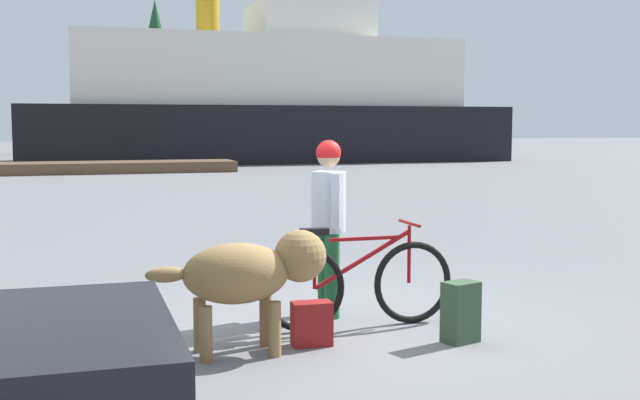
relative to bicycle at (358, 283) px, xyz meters
name	(u,v)px	position (x,y,z in m)	size (l,w,h in m)	color
ground_plane	(321,323)	(-0.27, 0.23, -0.40)	(160.00, 160.00, 0.00)	slate
bicycle	(358,283)	(0.00, 0.00, 0.00)	(1.77, 0.44, 0.93)	black
person_cyclist	(329,212)	(-0.11, 0.50, 0.58)	(0.32, 0.53, 1.65)	#19592D
dog	(250,272)	(-1.07, -0.48, 0.24)	(1.42, 0.56, 0.96)	olive
backpack	(461,312)	(0.65, -0.70, -0.15)	(0.28, 0.20, 0.51)	#334C33
handbag_pannier	(312,324)	(-0.55, -0.43, -0.22)	(0.32, 0.18, 0.36)	maroon
ferry_boat	(266,102)	(6.61, 31.52, 2.44)	(22.51, 8.43, 8.21)	black
pine_tree_center	(156,51)	(2.73, 45.64, 6.04)	(2.98, 2.98, 9.67)	#4C331E
pine_tree_far_right	(306,49)	(12.88, 46.21, 6.50)	(4.14, 4.14, 10.41)	#4C331E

